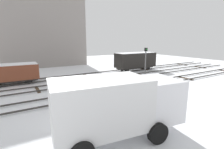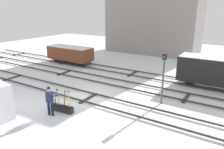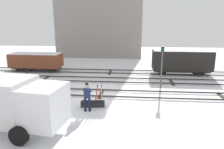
{
  "view_description": "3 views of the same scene",
  "coord_description": "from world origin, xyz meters",
  "px_view_note": "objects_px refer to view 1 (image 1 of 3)",
  "views": [
    {
      "loc": [
        -7.5,
        -11.34,
        4.19
      ],
      "look_at": [
        -0.63,
        0.09,
        1.44
      ],
      "focal_mm": 26.88,
      "sensor_mm": 36.0,
      "label": 1
    },
    {
      "loc": [
        8.66,
        -10.81,
        6.07
      ],
      "look_at": [
        0.38,
        2.56,
        1.18
      ],
      "focal_mm": 33.85,
      "sensor_mm": 36.0,
      "label": 2
    },
    {
      "loc": [
        2.14,
        -15.0,
        5.36
      ],
      "look_at": [
        0.58,
        2.74,
        0.86
      ],
      "focal_mm": 34.24,
      "sensor_mm": 36.0,
      "label": 3
    }
  ],
  "objects_px": {
    "delivery_truck": "(118,103)",
    "signal_post": "(146,60)",
    "rail_worker": "(139,88)",
    "switch_lever_frame": "(135,96)",
    "freight_car_far_end": "(135,60)",
    "freight_car_near_switch": "(6,73)"
  },
  "relations": [
    {
      "from": "rail_worker",
      "to": "switch_lever_frame",
      "type": "bearing_deg",
      "value": 67.61
    },
    {
      "from": "signal_post",
      "to": "freight_car_near_switch",
      "type": "height_order",
      "value": "signal_post"
    },
    {
      "from": "switch_lever_frame",
      "to": "freight_car_near_switch",
      "type": "xyz_separation_m",
      "value": [
        -7.86,
        9.35,
        0.91
      ]
    },
    {
      "from": "delivery_truck",
      "to": "freight_car_near_switch",
      "type": "xyz_separation_m",
      "value": [
        -4.25,
        12.67,
        -0.38
      ]
    },
    {
      "from": "delivery_truck",
      "to": "signal_post",
      "type": "xyz_separation_m",
      "value": [
        8.45,
        7.65,
        0.57
      ]
    },
    {
      "from": "signal_post",
      "to": "freight_car_far_end",
      "type": "height_order",
      "value": "signal_post"
    },
    {
      "from": "switch_lever_frame",
      "to": "signal_post",
      "type": "relative_size",
      "value": 0.46
    },
    {
      "from": "rail_worker",
      "to": "freight_car_far_end",
      "type": "xyz_separation_m",
      "value": [
        7.76,
        10.05,
        0.38
      ]
    },
    {
      "from": "switch_lever_frame",
      "to": "delivery_truck",
      "type": "bearing_deg",
      "value": -143.87
    },
    {
      "from": "switch_lever_frame",
      "to": "delivery_truck",
      "type": "xyz_separation_m",
      "value": [
        -3.6,
        -3.32,
        1.3
      ]
    },
    {
      "from": "freight_car_near_switch",
      "to": "switch_lever_frame",
      "type": "bearing_deg",
      "value": -49.07
    },
    {
      "from": "switch_lever_frame",
      "to": "freight_car_near_switch",
      "type": "bearing_deg",
      "value": 123.52
    },
    {
      "from": "delivery_truck",
      "to": "freight_car_far_end",
      "type": "relative_size",
      "value": 0.99
    },
    {
      "from": "signal_post",
      "to": "freight_car_far_end",
      "type": "bearing_deg",
      "value": 61.6
    },
    {
      "from": "rail_worker",
      "to": "freight_car_far_end",
      "type": "relative_size",
      "value": 0.31
    },
    {
      "from": "switch_lever_frame",
      "to": "rail_worker",
      "type": "distance_m",
      "value": 1.07
    },
    {
      "from": "switch_lever_frame",
      "to": "freight_car_near_switch",
      "type": "height_order",
      "value": "freight_car_near_switch"
    },
    {
      "from": "switch_lever_frame",
      "to": "delivery_truck",
      "type": "height_order",
      "value": "delivery_truck"
    },
    {
      "from": "rail_worker",
      "to": "delivery_truck",
      "type": "distance_m",
      "value": 4.32
    },
    {
      "from": "rail_worker",
      "to": "delivery_truck",
      "type": "xyz_separation_m",
      "value": [
        -3.4,
        -2.61,
        0.51
      ]
    },
    {
      "from": "freight_car_far_end",
      "to": "freight_car_near_switch",
      "type": "bearing_deg",
      "value": -179.71
    },
    {
      "from": "switch_lever_frame",
      "to": "freight_car_far_end",
      "type": "bearing_deg",
      "value": 44.53
    }
  ]
}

